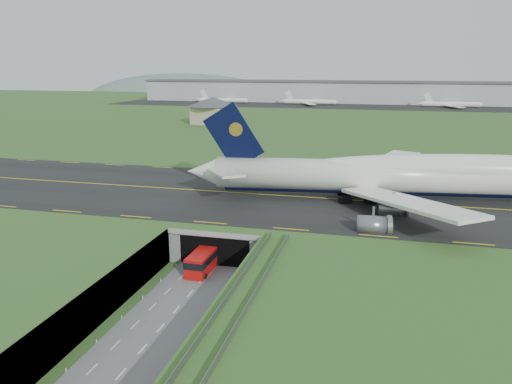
# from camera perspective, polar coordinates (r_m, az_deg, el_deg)

# --- Properties ---
(ground) EXTENTS (900.00, 900.00, 0.00)m
(ground) POSITION_cam_1_polar(r_m,az_deg,el_deg) (76.94, -6.71, -10.66)
(ground) COLOR #386127
(ground) RESTS_ON ground
(airfield_deck) EXTENTS (800.00, 800.00, 6.00)m
(airfield_deck) POSITION_cam_1_polar(r_m,az_deg,el_deg) (75.73, -6.77, -8.60)
(airfield_deck) COLOR gray
(airfield_deck) RESTS_ON ground
(trench_road) EXTENTS (12.00, 75.00, 0.20)m
(trench_road) POSITION_cam_1_polar(r_m,az_deg,el_deg) (70.68, -8.92, -13.03)
(trench_road) COLOR slate
(trench_road) RESTS_ON ground
(taxiway) EXTENTS (800.00, 44.00, 0.18)m
(taxiway) POSITION_cam_1_polar(r_m,az_deg,el_deg) (104.58, -0.38, -0.23)
(taxiway) COLOR black
(taxiway) RESTS_ON airfield_deck
(tunnel_portal) EXTENTS (17.00, 22.30, 6.00)m
(tunnel_portal) POSITION_cam_1_polar(r_m,az_deg,el_deg) (90.36, -3.00, -4.44)
(tunnel_portal) COLOR gray
(tunnel_portal) RESTS_ON ground
(guideway) EXTENTS (3.00, 53.00, 7.05)m
(guideway) POSITION_cam_1_polar(r_m,az_deg,el_deg) (55.18, -3.10, -15.05)
(guideway) COLOR #A8A8A3
(guideway) RESTS_ON ground
(jumbo_jet) EXTENTS (92.99, 59.71, 19.92)m
(jumbo_jet) POSITION_cam_1_polar(r_m,az_deg,el_deg) (102.64, 18.01, 1.80)
(jumbo_jet) COLOR white
(jumbo_jet) RESTS_ON ground
(shuttle_tram) EXTENTS (3.32, 8.34, 3.36)m
(shuttle_tram) POSITION_cam_1_polar(r_m,az_deg,el_deg) (81.09, -6.12, -7.88)
(shuttle_tram) COLOR red
(shuttle_tram) RESTS_ON ground
(service_building) EXTENTS (27.09, 27.09, 12.32)m
(service_building) POSITION_cam_1_polar(r_m,az_deg,el_deg) (231.60, -4.92, 9.55)
(service_building) COLOR tan
(service_building) RESTS_ON ground
(cargo_terminal) EXTENTS (320.00, 67.00, 15.60)m
(cargo_terminal) POSITION_cam_1_polar(r_m,az_deg,el_deg) (365.71, 10.42, 11.21)
(cargo_terminal) COLOR #B2B2B2
(cargo_terminal) RESTS_ON ground
(distant_hills) EXTENTS (700.00, 91.00, 60.00)m
(distant_hills) POSITION_cam_1_polar(r_m,az_deg,el_deg) (497.77, 18.96, 9.38)
(distant_hills) COLOR slate
(distant_hills) RESTS_ON ground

